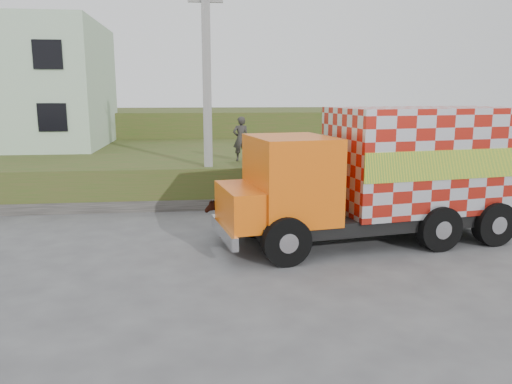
{
  "coord_description": "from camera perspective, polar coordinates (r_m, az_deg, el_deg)",
  "views": [
    {
      "loc": [
        -1.39,
        -13.38,
        4.08
      ],
      "look_at": [
        0.27,
        0.65,
        1.3
      ],
      "focal_mm": 35.0,
      "sensor_mm": 36.0,
      "label": 1
    }
  ],
  "objects": [
    {
      "name": "embankment",
      "position": [
        23.65,
        -3.32,
        3.03
      ],
      "size": [
        40.0,
        12.0,
        1.5
      ],
      "primitive_type": "cube",
      "color": "#34511B",
      "rests_on": "ground"
    },
    {
      "name": "pedestrian",
      "position": [
        19.53,
        -1.74,
        6.09
      ],
      "size": [
        0.67,
        0.48,
        1.73
      ],
      "primitive_type": "imported",
      "rotation": [
        0.0,
        0.0,
        3.25
      ],
      "color": "#282624",
      "rests_on": "embankment"
    },
    {
      "name": "embankment_far",
      "position": [
        35.5,
        -4.52,
        6.95
      ],
      "size": [
        40.0,
        12.0,
        3.0
      ],
      "primitive_type": "cube",
      "color": "#34511B",
      "rests_on": "ground"
    },
    {
      "name": "retaining_strip",
      "position": [
        18.01,
        -8.53,
        -1.42
      ],
      "size": [
        16.0,
        0.5,
        0.4
      ],
      "primitive_type": "cube",
      "color": "#595651",
      "rests_on": "ground"
    },
    {
      "name": "cargo_truck",
      "position": [
        14.3,
        14.66,
        2.06
      ],
      "size": [
        8.65,
        4.02,
        3.72
      ],
      "rotation": [
        0.0,
        0.0,
        0.16
      ],
      "color": "black",
      "rests_on": "ground"
    },
    {
      "name": "utility_pole",
      "position": [
        17.98,
        -5.61,
        11.07
      ],
      "size": [
        1.2,
        0.3,
        8.0
      ],
      "color": "gray",
      "rests_on": "ground"
    },
    {
      "name": "cow",
      "position": [
        14.61,
        -3.68,
        -2.72
      ],
      "size": [
        1.16,
        1.53,
        1.17
      ],
      "primitive_type": "imported",
      "rotation": [
        0.0,
        0.0,
        -0.43
      ],
      "color": "#38150E",
      "rests_on": "ground"
    },
    {
      "name": "ground",
      "position": [
        14.05,
        -0.78,
        -5.74
      ],
      "size": [
        120.0,
        120.0,
        0.0
      ],
      "primitive_type": "plane",
      "color": "#474749",
      "rests_on": "ground"
    }
  ]
}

